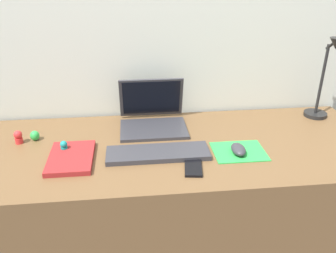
{
  "coord_description": "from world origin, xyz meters",
  "views": [
    {
      "loc": [
        -0.17,
        -1.3,
        1.47
      ],
      "look_at": [
        -0.03,
        0.0,
        0.83
      ],
      "focal_mm": 38.18,
      "sensor_mm": 36.0,
      "label": 1
    }
  ],
  "objects_px": {
    "desk_lamp": "(325,81)",
    "toy_figurine_red": "(18,137)",
    "toy_figurine_teal": "(64,147)",
    "keyboard": "(158,153)",
    "laptop": "(153,115)",
    "toy_figurine_green": "(35,136)",
    "mouse": "(238,149)",
    "cell_phone": "(193,167)",
    "notebook_pad": "(71,158)"
  },
  "relations": [
    {
      "from": "toy_figurine_red",
      "to": "toy_figurine_green",
      "type": "height_order",
      "value": "toy_figurine_red"
    },
    {
      "from": "cell_phone",
      "to": "notebook_pad",
      "type": "xyz_separation_m",
      "value": [
        -0.46,
        0.11,
        0.01
      ]
    },
    {
      "from": "toy_figurine_red",
      "to": "toy_figurine_green",
      "type": "bearing_deg",
      "value": 19.06
    },
    {
      "from": "desk_lamp",
      "to": "toy_figurine_teal",
      "type": "xyz_separation_m",
      "value": [
        -1.18,
        -0.21,
        -0.16
      ]
    },
    {
      "from": "cell_phone",
      "to": "notebook_pad",
      "type": "distance_m",
      "value": 0.48
    },
    {
      "from": "laptop",
      "to": "desk_lamp",
      "type": "distance_m",
      "value": 0.82
    },
    {
      "from": "keyboard",
      "to": "notebook_pad",
      "type": "bearing_deg",
      "value": 179.74
    },
    {
      "from": "cell_phone",
      "to": "mouse",
      "type": "bearing_deg",
      "value": 31.56
    },
    {
      "from": "keyboard",
      "to": "toy_figurine_green",
      "type": "relative_size",
      "value": 9.54
    },
    {
      "from": "laptop",
      "to": "toy_figurine_red",
      "type": "height_order",
      "value": "laptop"
    },
    {
      "from": "keyboard",
      "to": "toy_figurine_red",
      "type": "height_order",
      "value": "toy_figurine_red"
    },
    {
      "from": "toy_figurine_red",
      "to": "keyboard",
      "type": "bearing_deg",
      "value": -16.04
    },
    {
      "from": "laptop",
      "to": "keyboard",
      "type": "relative_size",
      "value": 0.73
    },
    {
      "from": "notebook_pad",
      "to": "toy_figurine_teal",
      "type": "distance_m",
      "value": 0.07
    },
    {
      "from": "laptop",
      "to": "mouse",
      "type": "xyz_separation_m",
      "value": [
        0.32,
        -0.3,
        -0.03
      ]
    },
    {
      "from": "keyboard",
      "to": "notebook_pad",
      "type": "distance_m",
      "value": 0.34
    },
    {
      "from": "laptop",
      "to": "desk_lamp",
      "type": "height_order",
      "value": "desk_lamp"
    },
    {
      "from": "toy_figurine_teal",
      "to": "desk_lamp",
      "type": "bearing_deg",
      "value": 10.27
    },
    {
      "from": "keyboard",
      "to": "desk_lamp",
      "type": "relative_size",
      "value": 1.03
    },
    {
      "from": "toy_figurine_red",
      "to": "toy_figurine_teal",
      "type": "bearing_deg",
      "value": -27.2
    },
    {
      "from": "toy_figurine_teal",
      "to": "keyboard",
      "type": "bearing_deg",
      "value": -9.31
    },
    {
      "from": "desk_lamp",
      "to": "toy_figurine_red",
      "type": "relative_size",
      "value": 6.9
    },
    {
      "from": "keyboard",
      "to": "cell_phone",
      "type": "height_order",
      "value": "keyboard"
    },
    {
      "from": "mouse",
      "to": "cell_phone",
      "type": "bearing_deg",
      "value": -156.58
    },
    {
      "from": "keyboard",
      "to": "toy_figurine_green",
      "type": "bearing_deg",
      "value": 160.05
    },
    {
      "from": "toy_figurine_green",
      "to": "toy_figurine_red",
      "type": "bearing_deg",
      "value": -160.94
    },
    {
      "from": "laptop",
      "to": "desk_lamp",
      "type": "bearing_deg",
      "value": -0.34
    },
    {
      "from": "toy_figurine_green",
      "to": "cell_phone",
      "type": "bearing_deg",
      "value": -24.78
    },
    {
      "from": "mouse",
      "to": "cell_phone",
      "type": "distance_m",
      "value": 0.22
    },
    {
      "from": "keyboard",
      "to": "notebook_pad",
      "type": "height_order",
      "value": "same"
    },
    {
      "from": "keyboard",
      "to": "toy_figurine_red",
      "type": "distance_m",
      "value": 0.6
    },
    {
      "from": "cell_phone",
      "to": "toy_figurine_red",
      "type": "relative_size",
      "value": 2.22
    },
    {
      "from": "cell_phone",
      "to": "toy_figurine_green",
      "type": "bearing_deg",
      "value": 163.36
    },
    {
      "from": "keyboard",
      "to": "desk_lamp",
      "type": "distance_m",
      "value": 0.87
    },
    {
      "from": "desk_lamp",
      "to": "laptop",
      "type": "bearing_deg",
      "value": 179.66
    },
    {
      "from": "keyboard",
      "to": "mouse",
      "type": "bearing_deg",
      "value": -4.02
    },
    {
      "from": "laptop",
      "to": "toy_figurine_red",
      "type": "relative_size",
      "value": 5.2
    },
    {
      "from": "toy_figurine_green",
      "to": "laptop",
      "type": "bearing_deg",
      "value": 10.2
    },
    {
      "from": "desk_lamp",
      "to": "toy_figurine_teal",
      "type": "height_order",
      "value": "desk_lamp"
    },
    {
      "from": "cell_phone",
      "to": "toy_figurine_red",
      "type": "bearing_deg",
      "value": 166.79
    },
    {
      "from": "cell_phone",
      "to": "toy_figurine_teal",
      "type": "relative_size",
      "value": 2.4
    },
    {
      "from": "laptop",
      "to": "desk_lamp",
      "type": "xyz_separation_m",
      "value": [
        0.81,
        -0.0,
        0.14
      ]
    },
    {
      "from": "toy_figurine_teal",
      "to": "laptop",
      "type": "bearing_deg",
      "value": 30.45
    },
    {
      "from": "toy_figurine_red",
      "to": "toy_figurine_green",
      "type": "xyz_separation_m",
      "value": [
        0.06,
        0.02,
        -0.01
      ]
    },
    {
      "from": "notebook_pad",
      "to": "toy_figurine_red",
      "type": "distance_m",
      "value": 0.29
    },
    {
      "from": "keyboard",
      "to": "cell_phone",
      "type": "distance_m",
      "value": 0.16
    },
    {
      "from": "toy_figurine_red",
      "to": "toy_figurine_teal",
      "type": "relative_size",
      "value": 1.08
    },
    {
      "from": "keyboard",
      "to": "toy_figurine_green",
      "type": "xyz_separation_m",
      "value": [
        -0.52,
        0.19,
        0.01
      ]
    },
    {
      "from": "laptop",
      "to": "cell_phone",
      "type": "height_order",
      "value": "laptop"
    },
    {
      "from": "keyboard",
      "to": "desk_lamp",
      "type": "height_order",
      "value": "desk_lamp"
    }
  ]
}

